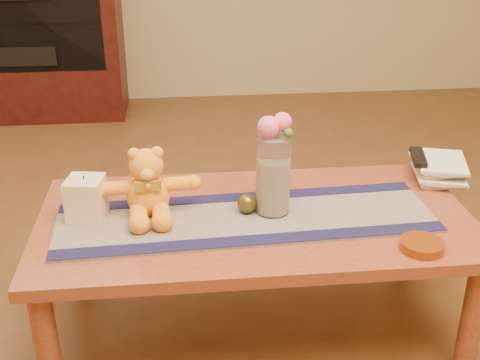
{
  "coord_description": "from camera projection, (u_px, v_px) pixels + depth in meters",
  "views": [
    {
      "loc": [
        -0.23,
        -1.73,
        1.4
      ],
      "look_at": [
        -0.05,
        0.0,
        0.58
      ],
      "focal_mm": 45.84,
      "sensor_mm": 36.0,
      "label": 1
    }
  ],
  "objects": [
    {
      "name": "glass_vase",
      "position": [
        273.0,
        175.0,
        1.94
      ],
      "size": [
        0.11,
        0.11,
        0.26
      ],
      "primitive_type": "cylinder",
      "color": "silver",
      "rests_on": "persian_runner"
    },
    {
      "name": "leaf_sprig",
      "position": [
        288.0,
        133.0,
        1.86
      ],
      "size": [
        0.03,
        0.03,
        0.03
      ],
      "primitive_type": "sphere",
      "color": "#33662D",
      "rests_on": "glass_vase"
    },
    {
      "name": "blue_flower_back",
      "position": [
        276.0,
        124.0,
        1.9
      ],
      "size": [
        0.04,
        0.04,
        0.04
      ],
      "primitive_type": "sphere",
      "color": "#4F55AD",
      "rests_on": "glass_vase"
    },
    {
      "name": "blue_flower_side",
      "position": [
        264.0,
        129.0,
        1.89
      ],
      "size": [
        0.04,
        0.04,
        0.04
      ],
      "primitive_type": "sphere",
      "color": "#4F55AD",
      "rests_on": "glass_vase"
    },
    {
      "name": "book_top",
      "position": [
        419.0,
        161.0,
        2.22
      ],
      "size": [
        0.22,
        0.26,
        0.02
      ],
      "primitive_type": "imported",
      "rotation": [
        0.0,
        0.0,
        -0.29
      ],
      "color": "beige",
      "rests_on": "book_upper"
    },
    {
      "name": "media_cabinet",
      "position": [
        29.0,
        34.0,
        4.06
      ],
      "size": [
        1.2,
        0.5,
        1.1
      ],
      "primitive_type": "cube",
      "color": "black",
      "rests_on": "floor"
    },
    {
      "name": "bronze_ball",
      "position": [
        247.0,
        203.0,
        1.97
      ],
      "size": [
        0.08,
        0.08,
        0.06
      ],
      "primitive_type": "sphere",
      "rotation": [
        0.0,
        0.0,
        0.26
      ],
      "color": "#464017",
      "rests_on": "persian_runner"
    },
    {
      "name": "cabinet_cavity",
      "position": [
        19.0,
        24.0,
        3.8
      ],
      "size": [
        1.02,
        0.03,
        0.61
      ],
      "primitive_type": "cube",
      "color": "black",
      "rests_on": "media_cabinet"
    },
    {
      "name": "floor",
      "position": [
        254.0,
        327.0,
        2.17
      ],
      "size": [
        5.5,
        5.5,
        0.0
      ],
      "primitive_type": "plane",
      "color": "#512F17",
      "rests_on": "ground"
    },
    {
      "name": "amber_dish",
      "position": [
        422.0,
        245.0,
        1.79
      ],
      "size": [
        0.15,
        0.15,
        0.03
      ],
      "primitive_type": "cylinder",
      "rotation": [
        0.0,
        0.0,
        -0.2
      ],
      "color": "#BF5914",
      "rests_on": "coffee_table_top"
    },
    {
      "name": "table_leg_br",
      "position": [
        406.0,
        227.0,
        2.41
      ],
      "size": [
        0.07,
        0.07,
        0.41
      ],
      "primitive_type": "cylinder",
      "color": "maroon",
      "rests_on": "floor"
    },
    {
      "name": "persian_runner",
      "position": [
        246.0,
        218.0,
        1.96
      ],
      "size": [
        1.21,
        0.4,
        0.01
      ],
      "primitive_type": "cube",
      "rotation": [
        0.0,
        0.0,
        0.04
      ],
      "color": "#181845",
      "rests_on": "coffee_table_top"
    },
    {
      "name": "book_bottom",
      "position": [
        415.0,
        175.0,
        2.25
      ],
      "size": [
        0.2,
        0.25,
        0.02
      ],
      "primitive_type": "imported",
      "rotation": [
        0.0,
        0.0,
        -0.19
      ],
      "color": "beige",
      "rests_on": "coffee_table_top"
    },
    {
      "name": "teddy_bear",
      "position": [
        147.0,
        182.0,
        1.94
      ],
      "size": [
        0.33,
        0.28,
        0.21
      ],
      "primitive_type": null,
      "rotation": [
        0.0,
        0.0,
        0.07
      ],
      "color": "orange",
      "rests_on": "persian_runner"
    },
    {
      "name": "stereo_lower",
      "position": [
        27.0,
        52.0,
        3.98
      ],
      "size": [
        0.42,
        0.28,
        0.12
      ],
      "primitive_type": "cube",
      "color": "black",
      "rests_on": "media_cabinet"
    },
    {
      "name": "tv_remote",
      "position": [
        418.0,
        157.0,
        2.2
      ],
      "size": [
        0.08,
        0.17,
        0.02
      ],
      "primitive_type": "cube",
      "rotation": [
        0.0,
        0.0,
        -0.24
      ],
      "color": "black",
      "rests_on": "book_top"
    },
    {
      "name": "pillar_candle",
      "position": [
        86.0,
        198.0,
        1.93
      ],
      "size": [
        0.13,
        0.13,
        0.13
      ],
      "primitive_type": "cube",
      "rotation": [
        0.0,
        0.0,
        -0.17
      ],
      "color": "beige",
      "rests_on": "persian_runner"
    },
    {
      "name": "table_leg_bl",
      "position": [
        75.0,
        245.0,
        2.29
      ],
      "size": [
        0.07,
        0.07,
        0.41
      ],
      "primitive_type": "cylinder",
      "color": "maroon",
      "rests_on": "floor"
    },
    {
      "name": "coffee_table_top",
      "position": [
        255.0,
        221.0,
        1.99
      ],
      "size": [
        1.4,
        0.7,
        0.04
      ],
      "primitive_type": "cube",
      "color": "maroon",
      "rests_on": "floor"
    },
    {
      "name": "table_leg_fl",
      "position": [
        47.0,
        349.0,
        1.77
      ],
      "size": [
        0.07,
        0.07,
        0.41
      ],
      "primitive_type": "cylinder",
      "color": "maroon",
      "rests_on": "floor"
    },
    {
      "name": "runner_border_far",
      "position": [
        240.0,
        197.0,
        2.09
      ],
      "size": [
        1.2,
        0.11,
        0.0
      ],
      "primitive_type": "cube",
      "rotation": [
        0.0,
        0.0,
        0.04
      ],
      "color": "#141236",
      "rests_on": "persian_runner"
    },
    {
      "name": "rose_left",
      "position": [
        268.0,
        127.0,
        1.86
      ],
      "size": [
        0.07,
        0.07,
        0.07
      ],
      "primitive_type": "sphere",
      "color": "#EB538A",
      "rests_on": "glass_vase"
    },
    {
      "name": "candle_wick",
      "position": [
        84.0,
        177.0,
        1.9
      ],
      "size": [
        0.0,
        0.0,
        0.01
      ],
      "primitive_type": "cylinder",
      "rotation": [
        0.0,
        0.0,
        -0.17
      ],
      "color": "black",
      "rests_on": "pillar_candle"
    },
    {
      "name": "book_lower",
      "position": [
        418.0,
        171.0,
        2.23
      ],
      "size": [
        0.23,
        0.26,
        0.02
      ],
      "primitive_type": "imported",
      "rotation": [
        0.0,
        0.0,
        -0.33
      ],
      "color": "beige",
      "rests_on": "book_bottom"
    },
    {
      "name": "book_upper",
      "position": [
        415.0,
        165.0,
        2.23
      ],
      "size": [
        0.19,
        0.24,
        0.02
      ],
      "primitive_type": "imported",
      "rotation": [
        0.0,
        0.0,
        -0.13
      ],
      "color": "beige",
      "rests_on": "book_lower"
    },
    {
      "name": "potpourri_fill",
      "position": [
        273.0,
        186.0,
        1.96
      ],
      "size": [
        0.09,
        0.09,
        0.18
      ],
      "primitive_type": "cylinder",
      "color": "beige",
      "rests_on": "glass_vase"
    },
    {
      "name": "runner_border_near",
      "position": [
        254.0,
        240.0,
        1.83
      ],
      "size": [
        1.2,
        0.11,
        0.0
      ],
      "primitive_type": "cube",
      "rotation": [
        0.0,
        0.0,
        0.04
      ],
      "color": "#141236",
      "rests_on": "persian_runner"
    },
    {
      "name": "rose_right",
      "position": [
        282.0,
        122.0,
        1.87
      ],
      "size": [
        0.06,
        0.06,
        0.06
      ],
      "primitive_type": "sphere",
      "color": "#EB538A",
      "rests_on": "glass_vase"
    },
    {
      "name": "cabinet_shelf",
      "position": [
        22.0,
        22.0,
        3.88
      ],
      "size": [
        1.02,
        0.2,
        0.02
      ],
      "primitive_type": "cube",
      "color": "black",
      "rests_on": "media_cabinet"
    },
    {
      "name": "table_leg_fr",
      "position": [
        472.0,
        320.0,
        1.89
      ],
      "size": [
        0.07,
        0.07,
        0.41
      ],
      "primitive_type": "cylinder",
      "color": "maroon",
      "rests_on": "floor"
    }
  ]
}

